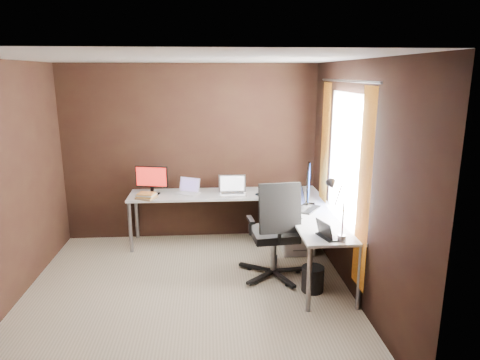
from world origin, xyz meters
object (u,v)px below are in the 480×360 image
at_px(monitor_right, 308,184).
at_px(book_stack, 147,196).
at_px(desk_lamp, 335,202).
at_px(monitor_left, 152,178).
at_px(laptop_black_big, 302,205).
at_px(drawer_pedestal, 296,229).
at_px(laptop_black_small, 328,234).
at_px(laptop_white, 188,190).
at_px(laptop_silver, 232,190).
at_px(office_chair, 274,249).
at_px(wastebasket, 313,279).

relative_size(monitor_right, book_stack, 1.99).
height_order(book_stack, desk_lamp, desk_lamp).
xyz_separation_m(monitor_left, laptop_black_big, (1.93, -0.80, -0.17)).
height_order(monitor_left, monitor_right, monitor_right).
distance_m(drawer_pedestal, laptop_black_small, 1.47).
distance_m(drawer_pedestal, desk_lamp, 1.66).
height_order(laptop_white, book_stack, laptop_white).
distance_m(laptop_silver, laptop_black_small, 1.91).
distance_m(laptop_black_big, office_chair, 0.67).
bearing_deg(drawer_pedestal, laptop_black_big, -93.82).
height_order(laptop_white, laptop_black_big, laptop_black_big).
xyz_separation_m(laptop_black_big, wastebasket, (-0.02, -0.71, -0.64)).
xyz_separation_m(laptop_black_small, office_chair, (-0.45, 0.62, -0.42)).
distance_m(laptop_black_small, wastebasket, 0.68).
distance_m(office_chair, wastebasket, 0.57).
xyz_separation_m(office_chair, wastebasket, (0.38, -0.38, -0.21)).
bearing_deg(office_chair, wastebasket, -50.66).
bearing_deg(book_stack, drawer_pedestal, -4.27).
relative_size(monitor_left, laptop_black_small, 1.44).
xyz_separation_m(laptop_silver, laptop_black_small, (0.88, -1.70, -0.01)).
distance_m(laptop_white, desk_lamp, 2.41).
height_order(monitor_right, book_stack, monitor_right).
bearing_deg(laptop_silver, laptop_black_small, -60.77).
xyz_separation_m(drawer_pedestal, laptop_white, (-1.47, 0.39, 0.48)).
bearing_deg(wastebasket, office_chair, 134.94).
xyz_separation_m(book_stack, office_chair, (1.59, -0.92, -0.42)).
bearing_deg(desk_lamp, office_chair, 104.90).
bearing_deg(laptop_black_big, book_stack, 108.57).
bearing_deg(book_stack, office_chair, -30.07).
distance_m(drawer_pedestal, book_stack, 2.07).
xyz_separation_m(laptop_black_small, desk_lamp, (0.05, -0.04, 0.35)).
bearing_deg(office_chair, laptop_black_big, 35.09).
bearing_deg(laptop_silver, office_chair, -66.19).
distance_m(monitor_left, laptop_white, 0.52).
distance_m(monitor_left, monitor_right, 2.14).
xyz_separation_m(drawer_pedestal, wastebasket, (-0.04, -1.15, -0.16)).
height_order(desk_lamp, office_chair, desk_lamp).
bearing_deg(laptop_white, office_chair, -21.21).
bearing_deg(laptop_black_big, monitor_left, 102.44).
bearing_deg(drawer_pedestal, book_stack, 175.73).
bearing_deg(laptop_black_small, laptop_silver, 10.15).
distance_m(monitor_left, wastebasket, 2.58).
bearing_deg(wastebasket, drawer_pedestal, 87.77).
height_order(laptop_black_big, office_chair, office_chair).
height_order(monitor_right, laptop_black_small, monitor_right).
xyz_separation_m(monitor_right, laptop_black_small, (-0.03, -1.06, -0.25)).
distance_m(laptop_black_big, book_stack, 2.07).
height_order(laptop_black_big, desk_lamp, desk_lamp).
bearing_deg(laptop_white, monitor_left, -151.51).
bearing_deg(book_stack, laptop_black_small, -37.16).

